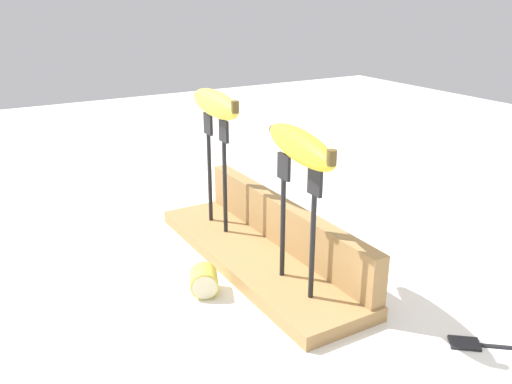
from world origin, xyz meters
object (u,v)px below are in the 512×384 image
at_px(banana_raised_right, 300,145).
at_px(fork_stand_right, 298,213).
at_px(banana_raised_left, 215,104).
at_px(fork_stand_left, 217,163).
at_px(banana_chunk_near, 204,281).
at_px(fork_fallen_near, 510,346).

bearing_deg(banana_raised_right, fork_stand_right, -11.23).
bearing_deg(banana_raised_left, fork_stand_left, -4.23).
bearing_deg(fork_stand_left, banana_raised_right, 0.00).
distance_m(fork_stand_right, banana_chunk_near, 0.17).
distance_m(fork_stand_left, fork_stand_right, 0.24).
height_order(fork_fallen_near, banana_chunk_near, banana_chunk_near).
height_order(fork_stand_left, banana_raised_right, banana_raised_right).
bearing_deg(fork_stand_left, fork_stand_right, 0.00).
relative_size(fork_fallen_near, banana_chunk_near, 3.05).
relative_size(banana_raised_left, banana_chunk_near, 3.30).
relative_size(fork_stand_left, fork_fallen_near, 1.20).
bearing_deg(banana_raised_left, banana_raised_right, 0.00).
xyz_separation_m(banana_raised_left, fork_fallen_near, (0.47, 0.16, -0.23)).
bearing_deg(banana_chunk_near, fork_stand_right, 53.16).
relative_size(banana_raised_left, banana_raised_right, 0.90).
height_order(fork_stand_left, banana_chunk_near, fork_stand_left).
height_order(banana_raised_right, fork_fallen_near, banana_raised_right).
height_order(fork_stand_right, banana_chunk_near, fork_stand_right).
distance_m(banana_raised_left, banana_raised_right, 0.24).
distance_m(fork_stand_left, fork_fallen_near, 0.51).
distance_m(fork_stand_left, banana_chunk_near, 0.23).
height_order(fork_stand_right, fork_fallen_near, fork_stand_right).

